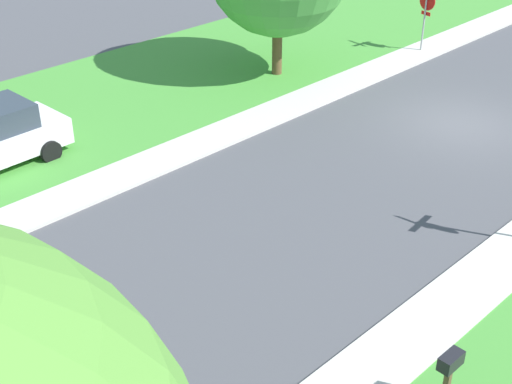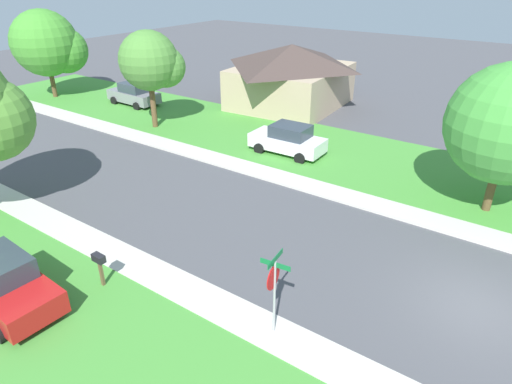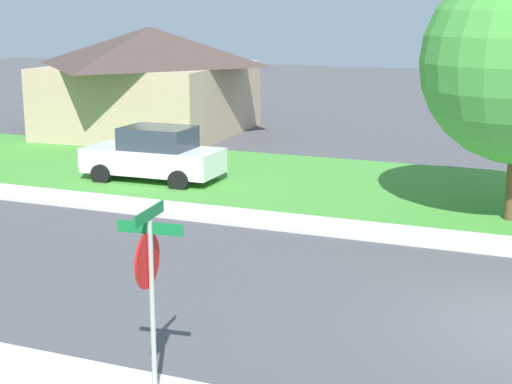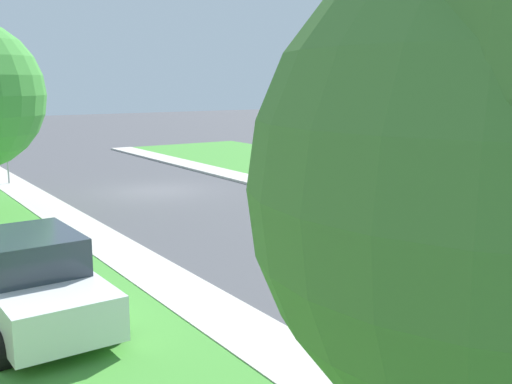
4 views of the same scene
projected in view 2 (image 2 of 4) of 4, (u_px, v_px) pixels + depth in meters
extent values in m
plane|color=#4C4C51|center=(476.00, 308.00, 14.31)|extent=(120.00, 120.00, 0.00)
cube|color=beige|center=(254.00, 170.00, 23.84)|extent=(1.40, 56.00, 0.10)
cube|color=#479338|center=(299.00, 144.00, 27.28)|extent=(8.00, 56.00, 0.08)
cube|color=beige|center=(112.00, 253.00, 16.98)|extent=(1.40, 56.00, 0.10)
cylinder|color=#9E9EA3|center=(274.00, 299.00, 12.77)|extent=(0.07, 0.07, 2.60)
cylinder|color=red|center=(273.00, 277.00, 12.45)|extent=(0.76, 0.12, 0.76)
cylinder|color=white|center=(273.00, 277.00, 12.45)|extent=(0.66, 0.08, 0.67)
cylinder|color=red|center=(273.00, 277.00, 12.46)|extent=(0.54, 0.07, 0.55)
cube|color=#146B38|center=(275.00, 259.00, 12.13)|extent=(0.92, 0.13, 0.16)
cube|color=#146B38|center=(275.00, 265.00, 12.22)|extent=(0.13, 0.92, 0.16)
cube|color=gray|center=(134.00, 96.00, 34.69)|extent=(1.91, 4.34, 0.76)
cube|color=#2D3842|center=(134.00, 87.00, 34.26)|extent=(1.65, 2.14, 0.68)
cylinder|color=black|center=(114.00, 101.00, 34.93)|extent=(0.26, 0.65, 0.64)
cylinder|color=black|center=(132.00, 96.00, 36.22)|extent=(0.26, 0.65, 0.64)
cylinder|color=black|center=(137.00, 106.00, 33.52)|extent=(0.26, 0.65, 0.64)
cylinder|color=black|center=(155.00, 101.00, 34.81)|extent=(0.26, 0.65, 0.64)
cube|color=white|center=(287.00, 142.00, 25.69)|extent=(1.91, 4.35, 0.76)
cube|color=#2D3842|center=(291.00, 131.00, 25.26)|extent=(1.66, 2.14, 0.68)
cylinder|color=black|center=(259.00, 149.00, 25.85)|extent=(0.26, 0.65, 0.64)
cylinder|color=black|center=(275.00, 140.00, 27.18)|extent=(0.26, 0.65, 0.64)
cylinder|color=black|center=(300.00, 158.00, 24.54)|extent=(0.26, 0.65, 0.64)
cylinder|color=black|center=(315.00, 148.00, 25.87)|extent=(0.26, 0.65, 0.64)
cube|color=red|center=(5.00, 288.00, 14.12)|extent=(2.03, 4.39, 0.76)
cylinder|color=black|center=(57.00, 300.00, 14.20)|extent=(0.27, 0.65, 0.64)
cylinder|color=black|center=(0.00, 333.00, 12.93)|extent=(0.27, 0.65, 0.64)
cylinder|color=black|center=(16.00, 268.00, 15.66)|extent=(0.27, 0.65, 0.64)
cylinder|color=brown|center=(491.00, 188.00, 19.45)|extent=(0.36, 0.36, 2.29)
sphere|color=green|center=(508.00, 124.00, 18.13)|extent=(4.98, 4.98, 4.98)
cylinder|color=brown|center=(53.00, 82.00, 36.41)|extent=(0.36, 0.36, 2.54)
sphere|color=#43902F|center=(45.00, 43.00, 35.03)|extent=(5.09, 5.09, 5.09)
sphere|color=#43902F|center=(65.00, 50.00, 35.76)|extent=(3.56, 3.56, 3.56)
cylinder|color=brown|center=(153.00, 105.00, 29.46)|extent=(0.36, 0.36, 3.10)
sphere|color=#4C8637|center=(148.00, 61.00, 28.16)|extent=(3.74, 3.74, 3.74)
sphere|color=#4C8637|center=(165.00, 67.00, 28.70)|extent=(2.62, 2.62, 2.62)
cube|color=tan|center=(291.00, 86.00, 34.20)|extent=(8.88, 7.76, 3.00)
pyramid|color=#473833|center=(292.00, 55.00, 33.15)|extent=(9.52, 8.40, 1.60)
cube|color=#51331E|center=(251.00, 86.00, 36.06)|extent=(1.00, 0.13, 2.10)
cube|color=brown|center=(102.00, 274.00, 15.04)|extent=(0.10, 0.10, 1.05)
cube|color=black|center=(99.00, 258.00, 14.74)|extent=(0.25, 0.48, 0.26)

